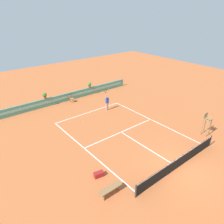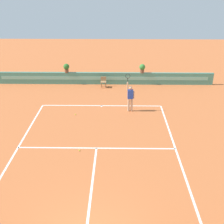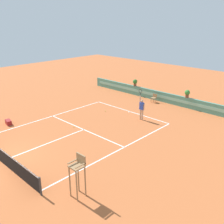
{
  "view_description": "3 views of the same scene",
  "coord_description": "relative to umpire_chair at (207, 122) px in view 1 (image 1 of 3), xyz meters",
  "views": [
    {
      "loc": [
        -11.63,
        -6.61,
        10.65
      ],
      "look_at": [
        0.77,
        8.73,
        1.0
      ],
      "focal_mm": 34.49,
      "sensor_mm": 36.0,
      "label": 1
    },
    {
      "loc": [
        1.01,
        -6.26,
        8.01
      ],
      "look_at": [
        0.77,
        8.73,
        1.0
      ],
      "focal_mm": 45.8,
      "sensor_mm": 36.0,
      "label": 2
    },
    {
      "loc": [
        13.9,
        -5.01,
        8.03
      ],
      "look_at": [
        0.77,
        8.73,
        1.0
      ],
      "focal_mm": 41.15,
      "sensor_mm": 36.0,
      "label": 3
    }
  ],
  "objects": [
    {
      "name": "potted_plant_right",
      "position": [
        -2.61,
        15.13,
        0.07
      ],
      "size": [
        0.48,
        0.48,
        0.72
      ],
      "color": "brown",
      "rests_on": "back_wall_barrier"
    },
    {
      "name": "bench_courtside",
      "position": [
        -11.17,
        -0.08,
        -0.97
      ],
      "size": [
        1.6,
        0.44,
        0.51
      ],
      "color": "olive",
      "rests_on": "ground"
    },
    {
      "name": "umpire_chair",
      "position": [
        0.0,
        0.0,
        0.0
      ],
      "size": [
        0.6,
        0.6,
        2.14
      ],
      "color": "#99754C",
      "rests_on": "ground"
    },
    {
      "name": "ground_plane",
      "position": [
        -5.73,
        4.74,
        -1.34
      ],
      "size": [
        60.0,
        60.0,
        0.0
      ],
      "primitive_type": "plane",
      "color": "#BC6033"
    },
    {
      "name": "back_wall_barrier",
      "position": [
        -5.73,
        15.12,
        -0.84
      ],
      "size": [
        18.0,
        0.21,
        1.0
      ],
      "color": "#4C8E7A",
      "rests_on": "ground"
    },
    {
      "name": "tennis_ball_near_baseline",
      "position": [
        -7.37,
        9.11,
        -1.31
      ],
      "size": [
        0.07,
        0.07,
        0.07
      ],
      "primitive_type": "sphere",
      "color": "#CCE033",
      "rests_on": "ground"
    },
    {
      "name": "net",
      "position": [
        -5.73,
        -1.26,
        -0.83
      ],
      "size": [
        8.92,
        0.1,
        1.0
      ],
      "color": "#333333",
      "rests_on": "ground"
    },
    {
      "name": "tennis_player",
      "position": [
        -3.81,
        9.79,
        -0.29
      ],
      "size": [
        0.62,
        0.22,
        2.58
      ],
      "color": "tan",
      "rests_on": "ground"
    },
    {
      "name": "court_lines",
      "position": [
        -5.73,
        5.45,
        -1.34
      ],
      "size": [
        8.32,
        11.94,
        0.01
      ],
      "color": "white",
      "rests_on": "ground"
    },
    {
      "name": "ball_kid_chair",
      "position": [
        -5.77,
        14.39,
        -0.86
      ],
      "size": [
        0.44,
        0.44,
        0.85
      ],
      "color": "#99754C",
      "rests_on": "ground"
    },
    {
      "name": "gear_bag",
      "position": [
        -10.83,
        1.66,
        -1.16
      ],
      "size": [
        0.75,
        0.48,
        0.36
      ],
      "primitive_type": "cube",
      "rotation": [
        0.0,
        0.0,
        -0.18
      ],
      "color": "maroon",
      "rests_on": "ground"
    },
    {
      "name": "potted_plant_left",
      "position": [
        -8.82,
        15.13,
        0.07
      ],
      "size": [
        0.48,
        0.48,
        0.72
      ],
      "color": "brown",
      "rests_on": "back_wall_barrier"
    },
    {
      "name": "tennis_ball_mid_court",
      "position": [
        -6.59,
        4.86,
        -1.31
      ],
      "size": [
        0.07,
        0.07,
        0.07
      ],
      "primitive_type": "sphere",
      "color": "#CCE033",
      "rests_on": "ground"
    }
  ]
}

